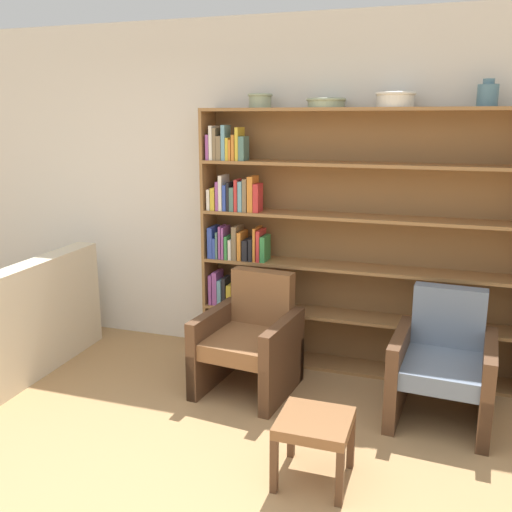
# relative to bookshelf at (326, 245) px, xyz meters

# --- Properties ---
(wall_back) EXTENTS (12.00, 0.06, 2.75)m
(wall_back) POSITION_rel_bookshelf_xyz_m (-0.33, 0.17, 0.38)
(wall_back) COLOR silver
(wall_back) RESTS_ON ground
(bookshelf) EXTENTS (2.49, 0.30, 2.04)m
(bookshelf) POSITION_rel_bookshelf_xyz_m (0.00, 0.00, 0.00)
(bookshelf) COLOR olive
(bookshelf) RESTS_ON ground
(bowl_slate) EXTENTS (0.19, 0.19, 0.11)m
(bowl_slate) POSITION_rel_bookshelf_xyz_m (-0.54, -0.02, 1.11)
(bowl_slate) COLOR gray
(bowl_slate) RESTS_ON bookshelf
(bowl_stoneware) EXTENTS (0.30, 0.30, 0.07)m
(bowl_stoneware) POSITION_rel_bookshelf_xyz_m (-0.03, -0.02, 1.09)
(bowl_stoneware) COLOR gray
(bowl_stoneware) RESTS_ON bookshelf
(bowl_cream) EXTENTS (0.28, 0.28, 0.11)m
(bowl_cream) POSITION_rel_bookshelf_xyz_m (0.47, -0.02, 1.11)
(bowl_cream) COLOR silver
(bowl_cream) RESTS_ON bookshelf
(vase_tall) EXTENTS (0.14, 0.14, 0.18)m
(vase_tall) POSITION_rel_bookshelf_xyz_m (1.08, -0.02, 1.13)
(vase_tall) COLOR slate
(vase_tall) RESTS_ON bookshelf
(couch) EXTENTS (0.96, 1.46, 0.90)m
(couch) POSITION_rel_bookshelf_xyz_m (-2.42, -0.85, -0.69)
(couch) COLOR beige
(couch) RESTS_ON ground
(armchair_leather) EXTENTS (0.71, 0.74, 0.85)m
(armchair_leather) POSITION_rel_bookshelf_xyz_m (-0.43, -0.60, -0.62)
(armchair_leather) COLOR brown
(armchair_leather) RESTS_ON ground
(armchair_cushioned) EXTENTS (0.68, 0.72, 0.85)m
(armchair_cushioned) POSITION_rel_bookshelf_xyz_m (0.93, -0.60, -0.62)
(armchair_cushioned) COLOR brown
(armchair_cushioned) RESTS_ON ground
(footstool) EXTENTS (0.39, 0.39, 0.38)m
(footstool) POSITION_rel_bookshelf_xyz_m (0.27, -1.56, -0.68)
(footstool) COLOR brown
(footstool) RESTS_ON ground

